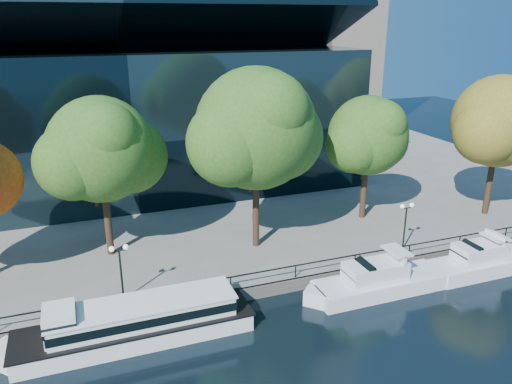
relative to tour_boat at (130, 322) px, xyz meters
name	(u,v)px	position (x,y,z in m)	size (l,w,h in m)	color
ground	(246,326)	(7.22, -1.15, -1.29)	(160.00, 160.00, 0.00)	black
promenade	(154,170)	(7.22, 35.22, -0.79)	(90.00, 67.08, 1.00)	slate
railing	(231,277)	(7.22, 2.10, 0.65)	(88.20, 0.08, 0.99)	black
convention_building	(121,117)	(3.22, 30.63, 7.22)	(50.00, 24.57, 21.43)	black
tour_boat	(130,322)	(0.00, 0.00, 0.00)	(15.93, 3.55, 3.02)	white
cruiser_near	(375,281)	(17.43, -0.42, -0.28)	(11.12, 2.86, 3.22)	white
cruiser_far	(478,261)	(26.70, -0.60, -0.27)	(9.81, 2.72, 3.21)	white
tree_2	(103,152)	(-0.02, 10.82, 8.24)	(10.12, 8.30, 12.75)	black
tree_3	(259,131)	(11.61, 8.22, 9.47)	(11.99, 9.83, 14.76)	black
tree_4	(369,137)	(23.33, 10.65, 7.54)	(9.10, 7.46, 11.63)	black
tree_5	(501,123)	(35.20, 7.32, 8.63)	(10.65, 8.73, 13.36)	black
lamp_1	(120,260)	(-0.02, 3.35, 2.70)	(1.26, 0.36, 4.03)	black
lamp_2	(406,216)	(22.53, 3.35, 2.70)	(1.26, 0.36, 4.03)	black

